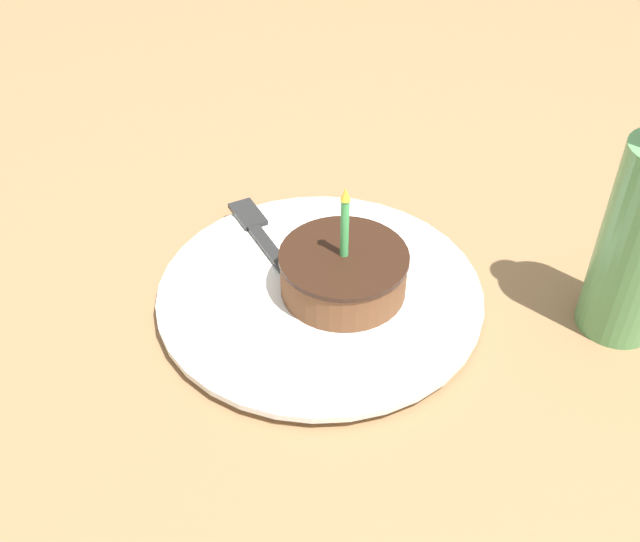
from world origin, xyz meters
name	(u,v)px	position (x,y,z in m)	size (l,w,h in m)	color
ground_plane	(305,307)	(0.00, 0.00, -0.02)	(2.40, 2.40, 0.04)	olive
plate	(320,294)	(-0.02, -0.01, 0.01)	(0.29, 0.29, 0.02)	white
cake_slice	(344,272)	(-0.03, -0.02, 0.04)	(0.11, 0.11, 0.11)	brown
fork	(265,243)	(0.06, 0.01, 0.02)	(0.17, 0.03, 0.00)	#262626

